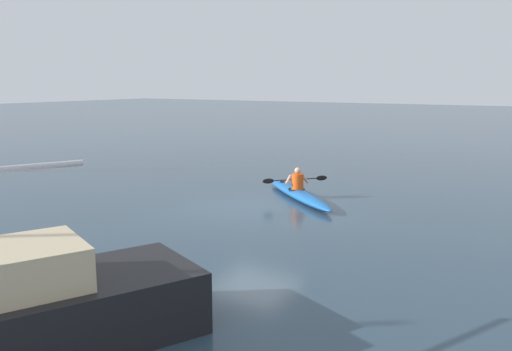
% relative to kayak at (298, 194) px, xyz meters
% --- Properties ---
extents(ground_plane, '(160.00, 160.00, 0.00)m').
position_rel_kayak_xyz_m(ground_plane, '(0.43, 2.08, -0.15)').
color(ground_plane, '#283D4C').
extents(kayak, '(4.23, 3.78, 0.30)m').
position_rel_kayak_xyz_m(kayak, '(0.00, 0.00, 0.00)').
color(kayak, '#1959A5').
rests_on(kayak, ground).
extents(kayaker, '(1.54, 1.77, 0.72)m').
position_rel_kayak_xyz_m(kayaker, '(0.07, -0.06, 0.44)').
color(kayaker, '#E04C14').
rests_on(kayaker, kayak).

